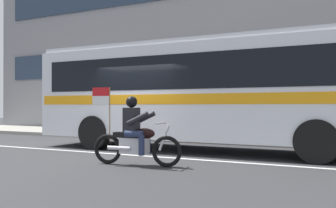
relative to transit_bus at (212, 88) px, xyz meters
name	(u,v)px	position (x,y,z in m)	size (l,w,h in m)	color
ground_plane	(135,152)	(-1.90, -1.19, -1.88)	(60.00, 60.00, 0.00)	#2B2B2D
sidewalk_curb	(201,137)	(-1.90, 3.91, -1.81)	(28.00, 3.80, 0.15)	gray
lane_center_stripe	(124,154)	(-1.90, -1.79, -1.88)	(26.60, 0.14, 0.01)	silver
office_building_facade	(219,24)	(-1.90, 6.19, 3.29)	(28.00, 0.89, 10.33)	gray
transit_bus	(212,88)	(0.00, 0.00, 0.00)	(10.96, 2.64, 3.22)	silver
motorcycle_with_rider	(135,136)	(-0.62, -3.26, -1.22)	(2.18, 0.69, 1.78)	black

